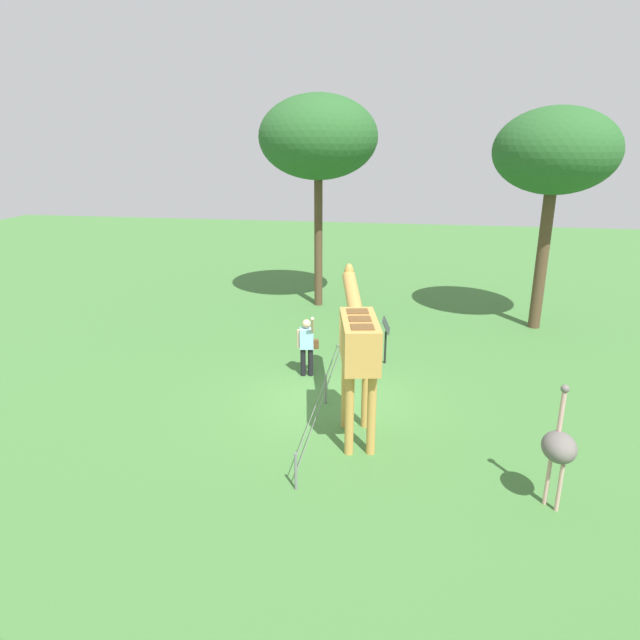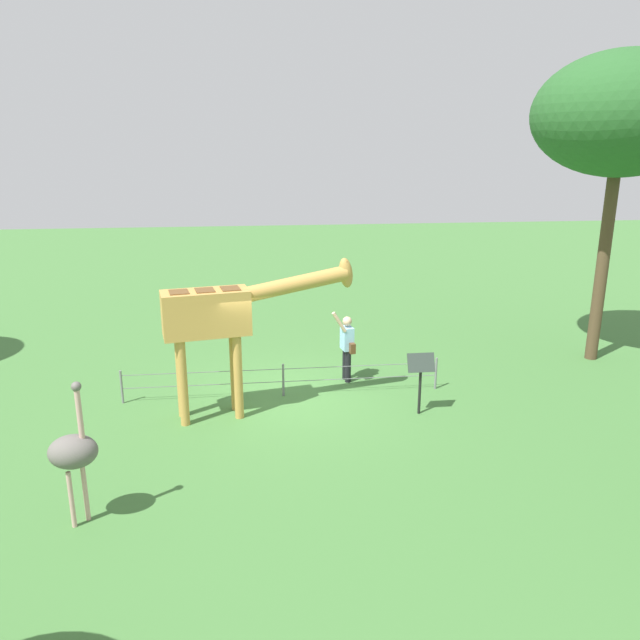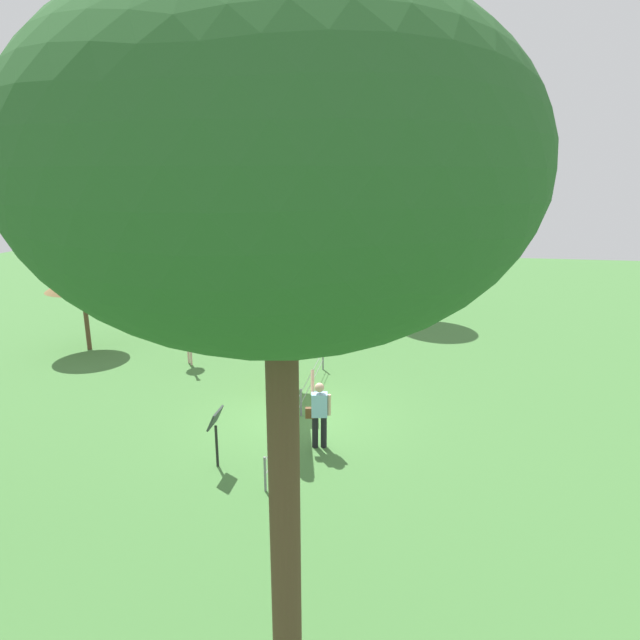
% 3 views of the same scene
% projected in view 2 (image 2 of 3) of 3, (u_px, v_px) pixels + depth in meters
% --- Properties ---
extents(ground_plane, '(60.00, 60.00, 0.00)m').
position_uv_depth(ground_plane, '(284.00, 398.00, 13.61)').
color(ground_plane, '#427538').
extents(giraffe, '(3.98, 1.22, 3.19)m').
position_uv_depth(giraffe, '(224.00, 316.00, 12.22)').
color(giraffe, '#C69347').
rests_on(giraffe, ground_plane).
extents(visitor, '(0.56, 0.57, 1.77)m').
position_uv_depth(visitor, '(347.00, 345.00, 14.38)').
color(visitor, black).
rests_on(visitor, ground_plane).
extents(ostrich, '(0.70, 0.56, 2.25)m').
position_uv_depth(ostrich, '(73.00, 452.00, 8.81)').
color(ostrich, '#CC9E93').
rests_on(ostrich, ground_plane).
extents(tree_northeast, '(4.18, 4.18, 7.57)m').
position_uv_depth(tree_northeast, '(622.00, 116.00, 14.48)').
color(tree_northeast, brown).
rests_on(tree_northeast, ground_plane).
extents(info_sign, '(0.56, 0.21, 1.32)m').
position_uv_depth(info_sign, '(421.00, 371.00, 12.59)').
color(info_sign, black).
rests_on(info_sign, ground_plane).
extents(wire_fence, '(7.05, 0.05, 0.75)m').
position_uv_depth(wire_fence, '(283.00, 379.00, 13.64)').
color(wire_fence, slate).
rests_on(wire_fence, ground_plane).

